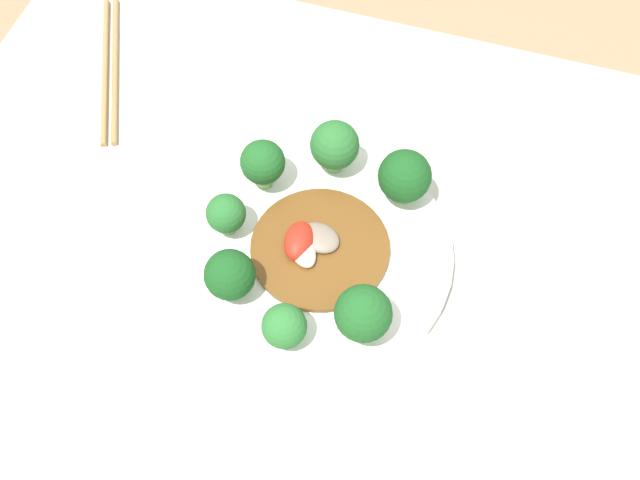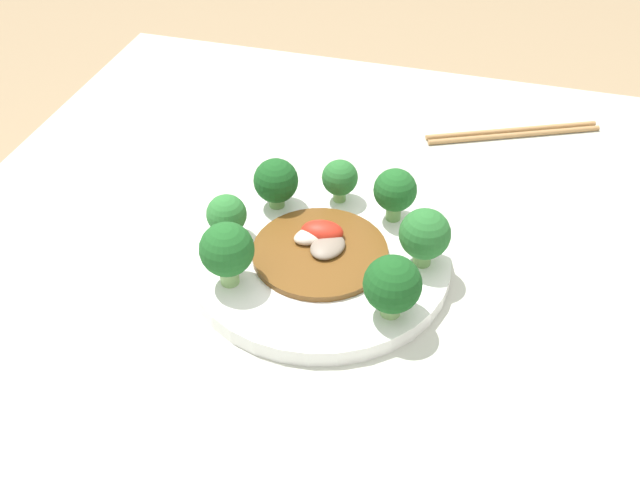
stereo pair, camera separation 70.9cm
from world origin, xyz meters
name	(u,v)px [view 1 (the left image)]	position (x,y,z in m)	size (l,w,h in m)	color
ground_plane	(321,469)	(0.00, 0.00, 0.00)	(8.00, 8.00, 0.00)	#9E8460
table	(321,408)	(0.00, 0.00, 0.37)	(0.98, 0.80, 0.73)	#B7BCAD
plate	(320,254)	(-0.01, 0.04, 0.74)	(0.27, 0.27, 0.02)	white
broccoli_southeast	(363,314)	(0.05, -0.03, 0.79)	(0.05, 0.05, 0.07)	#89B76B
broccoli_northeast	(405,177)	(0.05, 0.13, 0.79)	(0.06, 0.06, 0.07)	#89B76B
broccoli_southwest	(230,275)	(-0.08, -0.03, 0.78)	(0.05, 0.05, 0.06)	#70A356
broccoli_north	(335,146)	(-0.03, 0.15, 0.79)	(0.05, 0.05, 0.07)	#70A356
broccoli_south	(284,326)	(-0.02, -0.06, 0.78)	(0.04, 0.04, 0.05)	#7AAD5B
broccoli_northwest	(263,163)	(-0.10, 0.10, 0.79)	(0.05, 0.05, 0.06)	#70A356
broccoli_west	(226,214)	(-0.11, 0.04, 0.78)	(0.04, 0.04, 0.05)	#7AAD5B
stirfry_center	(315,246)	(-0.02, 0.04, 0.75)	(0.14, 0.14, 0.02)	brown
chopsticks	(110,68)	(-0.34, 0.22, 0.73)	(0.12, 0.22, 0.01)	#AD7F4C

